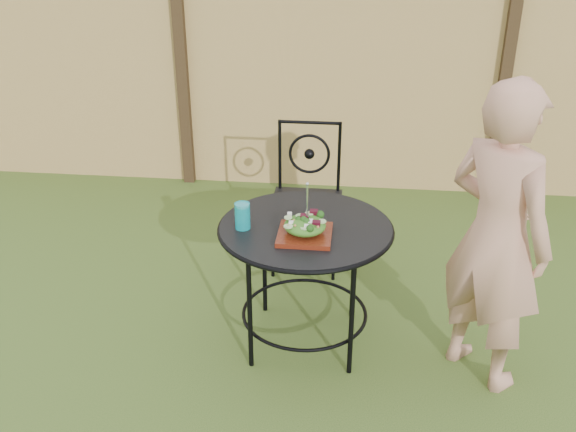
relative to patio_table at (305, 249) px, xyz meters
The scene contains 9 objects.
ground 0.59m from the patio_table, 30.05° to the left, with size 60.00×60.00×0.00m, color #254114.
fence 2.27m from the patio_table, 87.92° to the left, with size 8.00×0.12×1.90m.
patio_table is the anchor object (origin of this frame).
patio_chair 0.92m from the patio_table, 94.21° to the left, with size 0.46×0.46×0.95m.
diner 0.97m from the patio_table, ahead, with size 0.57×0.38×1.58m, color tan.
salad_plate 0.20m from the patio_table, 87.16° to the right, with size 0.27×0.27×0.02m, color #431009.
salad 0.24m from the patio_table, 87.16° to the right, with size 0.21×0.21×0.08m, color #235614.
fork 0.36m from the patio_table, 82.58° to the right, with size 0.01×0.01×0.18m, color silver.
drinking_glass 0.39m from the patio_table, 168.79° to the right, with size 0.08×0.08×0.14m, color #0D96A0.
Camera 1 is at (0.16, -3.02, 2.24)m, focal length 40.00 mm.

